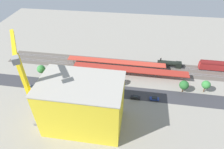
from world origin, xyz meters
The scene contains 27 objects.
ground_plane centered at (0.00, 0.00, 0.00)m, with size 207.25×207.25×0.00m, color gray.
rail_bed centered at (0.00, -19.83, 0.00)m, with size 129.53×13.09×0.01m, color #5B544C.
street_asphalt centered at (0.00, 2.55, 0.00)m, with size 129.53×9.00×0.01m, color #38383D.
track_rails centered at (0.00, -19.83, 0.18)m, with size 129.51×9.07×0.12m.
platform_canopy_near centered at (-8.05, -11.33, 3.72)m, with size 61.28×6.20×3.95m.
platform_canopy_far centered at (0.21, -17.77, 3.72)m, with size 55.29×5.20×3.92m.
locomotive centered at (-30.80, -22.37, 1.78)m, with size 14.90×3.04×5.09m.
passenger_coach centered at (-55.09, -22.37, 3.13)m, with size 17.60×3.48×5.99m.
parked_car_0 centered at (-20.74, 5.96, 0.73)m, with size 4.33×1.83×1.65m.
parked_car_1 centered at (-12.02, 6.30, 0.70)m, with size 4.65×2.02×1.58m.
parked_car_2 centered at (-3.55, 6.03, 0.78)m, with size 4.30×1.81×1.74m.
parked_car_3 centered at (5.08, 6.20, 0.76)m, with size 4.38×1.81×1.71m.
parked_car_4 centered at (13.88, 5.94, 0.76)m, with size 4.69×1.96×1.72m.
parked_car_5 centered at (21.57, 5.55, 0.75)m, with size 4.12×1.82×1.67m.
parked_car_6 centered at (30.77, 6.39, 0.73)m, with size 4.61×2.09×1.66m.
parked_car_7 centered at (38.87, 6.11, 0.75)m, with size 4.20×1.97×1.67m.
construction_building centered at (8.15, 22.99, 10.46)m, with size 29.89×18.33×20.93m, color yellow.
construction_roof_slab centered at (8.15, 22.99, 21.13)m, with size 30.49×18.93×0.40m, color #ADA89E.
tower_crane centered at (27.32, 24.52, 20.01)m, with size 13.65×19.96×34.71m.
box_truck_0 centered at (17.24, 6.95, 1.55)m, with size 8.80×3.22×3.15m.
box_truck_1 centered at (14.24, 7.27, 1.67)m, with size 9.61×2.69×3.42m.
street_tree_0 centered at (-44.88, -2.91, 4.46)m, with size 4.06×4.06×6.53m.
street_tree_1 centered at (37.61, -3.34, 5.30)m, with size 4.26×4.26×7.47m.
street_tree_2 centered at (2.53, -3.22, 4.56)m, with size 4.76×4.76×6.95m.
street_tree_3 centered at (-1.71, -1.66, 4.93)m, with size 4.24×4.24×7.08m.
street_tree_4 centered at (-34.59, -1.68, 4.12)m, with size 4.44×4.44×6.37m.
traffic_light centered at (2.05, 7.41, 4.30)m, with size 0.50×0.36×6.47m.
Camera 1 is at (-9.76, 71.99, 64.73)m, focal length 30.98 mm.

